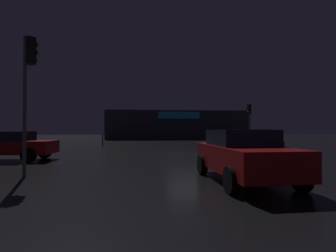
% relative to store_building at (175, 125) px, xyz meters
% --- Properties ---
extents(ground_plane, '(120.00, 120.00, 0.00)m').
position_rel_store_building_xyz_m(ground_plane, '(-2.61, -26.03, -2.24)').
color(ground_plane, black).
extents(store_building, '(21.97, 8.28, 4.46)m').
position_rel_store_building_xyz_m(store_building, '(0.00, 0.00, 0.00)').
color(store_building, '#33383D').
rests_on(store_building, ground).
extents(traffic_signal_main, '(0.42, 0.42, 3.94)m').
position_rel_store_building_xyz_m(traffic_signal_main, '(4.67, -18.71, 0.59)').
color(traffic_signal_main, '#595B60').
rests_on(traffic_signal_main, ground).
extents(traffic_signal_opposite, '(0.42, 0.43, 4.58)m').
position_rel_store_building_xyz_m(traffic_signal_opposite, '(-9.19, -33.34, 1.26)').
color(traffic_signal_opposite, '#595B60').
rests_on(traffic_signal_opposite, ground).
extents(car_near, '(2.10, 4.17, 1.54)m').
position_rel_store_building_xyz_m(car_near, '(-2.49, -34.78, -1.43)').
color(car_near, '#A51414').
rests_on(car_near, ground).
extents(car_far, '(1.93, 3.83, 1.54)m').
position_rel_store_building_xyz_m(car_far, '(0.32, -28.89, -1.45)').
color(car_far, '#A51414').
rests_on(car_far, ground).
extents(car_crossing, '(4.60, 2.16, 1.45)m').
position_rel_store_building_xyz_m(car_crossing, '(-12.19, -28.70, -1.46)').
color(car_crossing, '#A51414').
rests_on(car_crossing, ground).
extents(bollard_kerb_a, '(0.10, 0.10, 1.01)m').
position_rel_store_building_xyz_m(bollard_kerb_a, '(4.71, -16.55, -1.73)').
color(bollard_kerb_a, gold).
rests_on(bollard_kerb_a, ground).
extents(bollard_kerb_b, '(0.14, 0.14, 1.15)m').
position_rel_store_building_xyz_m(bollard_kerb_b, '(-9.09, -18.20, -1.66)').
color(bollard_kerb_b, '#595B60').
rests_on(bollard_kerb_b, ground).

